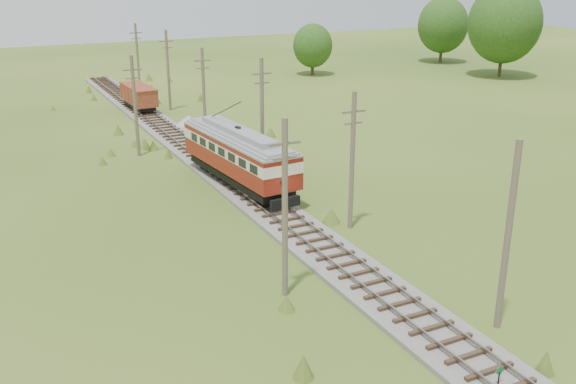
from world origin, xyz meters
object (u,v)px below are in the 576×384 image
switch_marker (499,376)px  streetcar (239,152)px  gravel_pile (190,122)px  gondola (139,96)px

switch_marker → streetcar: size_ratio=0.08×
streetcar → gravel_pile: (2.81, 19.84, -2.18)m
gondola → gravel_pile: (2.81, -9.53, -1.28)m
switch_marker → streetcar: (0.20, 26.64, 2.13)m
streetcar → gondola: 29.39m
streetcar → gondola: size_ratio=1.81×
gravel_pile → streetcar: bearing=-98.0°
switch_marker → gondola: gondola is taller
streetcar → gondola: streetcar is taller
switch_marker → gondola: (0.20, 56.02, 1.23)m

